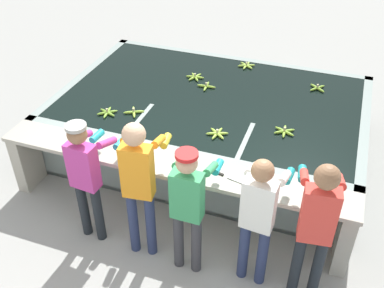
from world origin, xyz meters
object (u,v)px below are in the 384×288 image
worker_0 (86,172)px  banana_bunch_floating_1 (217,133)px  banana_bunch_floating_6 (206,86)px  worker_1 (139,178)px  banana_bunch_floating_7 (134,112)px  worker_2 (188,201)px  knife_0 (225,176)px  banana_bunch_floating_0 (246,65)px  banana_bunch_floating_3 (284,131)px  banana_bunch_floating_5 (107,112)px  worker_4 (317,222)px  banana_bunch_floating_2 (195,77)px  banana_bunch_floating_4 (317,88)px  worker_3 (259,212)px  knife_1 (121,156)px

worker_0 → banana_bunch_floating_1: bearing=48.9°
worker_0 → banana_bunch_floating_6: bearing=76.0°
worker_1 → banana_bunch_floating_7: 1.58m
worker_2 → banana_bunch_floating_6: 2.51m
banana_bunch_floating_6 → knife_0: size_ratio=0.81×
worker_2 → banana_bunch_floating_7: bearing=132.1°
banana_bunch_floating_0 → banana_bunch_floating_3: same height
banana_bunch_floating_5 → banana_bunch_floating_6: (1.01, 1.13, 0.00)m
worker_4 → banana_bunch_floating_2: bearing=129.1°
banana_bunch_floating_4 → banana_bunch_floating_6: same height
banana_bunch_floating_5 → banana_bunch_floating_0: bearing=55.0°
worker_0 → banana_bunch_floating_7: bearing=93.9°
worker_2 → worker_4: 1.24m
worker_3 → banana_bunch_floating_6: 2.68m
knife_0 → worker_0: bearing=-160.0°
banana_bunch_floating_3 → banana_bunch_floating_5: size_ratio=1.00×
worker_2 → banana_bunch_floating_3: size_ratio=5.59×
banana_bunch_floating_4 → banana_bunch_floating_0: bearing=162.1°
knife_1 → banana_bunch_floating_1: bearing=41.7°
banana_bunch_floating_6 → banana_bunch_floating_7: same height
banana_bunch_floating_7 → banana_bunch_floating_2: bearing=70.4°
banana_bunch_floating_2 → worker_2: bearing=-72.0°
worker_3 → banana_bunch_floating_7: bearing=145.9°
knife_1 → knife_0: bearing=3.1°
knife_1 → banana_bunch_floating_0: bearing=74.2°
banana_bunch_floating_0 → banana_bunch_floating_2: (-0.63, -0.64, 0.00)m
worker_4 → worker_2: bearing=-177.2°
knife_1 → worker_0: bearing=-112.9°
knife_0 → worker_1: bearing=-145.2°
worker_3 → banana_bunch_floating_4: bearing=85.5°
banana_bunch_floating_1 → worker_1: bearing=-109.4°
banana_bunch_floating_0 → banana_bunch_floating_1: 1.97m
banana_bunch_floating_2 → knife_0: 2.33m
worker_0 → worker_4: size_ratio=0.92×
worker_0 → banana_bunch_floating_4: (2.12, 2.86, -0.06)m
banana_bunch_floating_4 → banana_bunch_floating_5: same height
worker_4 → banana_bunch_floating_7: worker_4 is taller
banana_bunch_floating_2 → banana_bunch_floating_1: bearing=-60.2°
worker_1 → banana_bunch_floating_7: worker_1 is taller
worker_4 → banana_bunch_floating_0: (-1.47, 3.23, -0.14)m
banana_bunch_floating_6 → banana_bunch_floating_1: bearing=-65.4°
banana_bunch_floating_1 → banana_bunch_floating_7: size_ratio=1.07×
worker_3 → worker_4: 0.55m
banana_bunch_floating_6 → banana_bunch_floating_2: bearing=139.1°
banana_bunch_floating_0 → banana_bunch_floating_6: 0.94m
worker_2 → banana_bunch_floating_2: 2.79m
banana_bunch_floating_1 → knife_0: size_ratio=0.81×
banana_bunch_floating_7 → banana_bunch_floating_5: bearing=-158.2°
worker_0 → banana_bunch_floating_4: 3.56m
worker_0 → knife_1: (0.19, 0.45, -0.06)m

